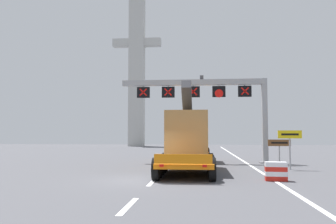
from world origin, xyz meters
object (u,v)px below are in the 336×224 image
exit_sign_yellow (290,140)px  tourist_info_sign_brown (279,146)px  heavy_haul_truck_orange (189,138)px  crash_barrier_striped (276,171)px  bridge_pylon_distant (137,60)px  overhead_lane_gantry (211,95)px

exit_sign_yellow → tourist_info_sign_brown: size_ratio=1.33×
heavy_haul_truck_orange → crash_barrier_striped: bearing=-57.7°
exit_sign_yellow → bridge_pylon_distant: size_ratio=0.08×
heavy_haul_truck_orange → tourist_info_sign_brown: (6.32, 1.02, -0.57)m
crash_barrier_striped → tourist_info_sign_brown: bearing=76.1°
tourist_info_sign_brown → overhead_lane_gantry: bearing=153.6°
heavy_haul_truck_orange → tourist_info_sign_brown: heavy_haul_truck_orange is taller
tourist_info_sign_brown → heavy_haul_truck_orange: bearing=-170.8°
exit_sign_yellow → tourist_info_sign_brown: exit_sign_yellow is taller
tourist_info_sign_brown → bridge_pylon_distant: 43.44m
heavy_haul_truck_orange → crash_barrier_striped: size_ratio=13.64×
overhead_lane_gantry → tourist_info_sign_brown: size_ratio=6.36×
tourist_info_sign_brown → bridge_pylon_distant: bearing=114.9°
heavy_haul_truck_orange → exit_sign_yellow: size_ratio=5.71×
heavy_haul_truck_orange → bridge_pylon_distant: (-10.92, 38.16, 13.94)m
heavy_haul_truck_orange → overhead_lane_gantry: bearing=64.0°
crash_barrier_striped → heavy_haul_truck_orange: bearing=122.3°
overhead_lane_gantry → bridge_pylon_distant: bearing=109.8°
heavy_haul_truck_orange → tourist_info_sign_brown: size_ratio=7.62×
exit_sign_yellow → crash_barrier_striped: (-2.03, -5.30, -1.42)m
overhead_lane_gantry → crash_barrier_striped: (2.73, -10.25, -4.91)m
exit_sign_yellow → tourist_info_sign_brown: bearing=91.5°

